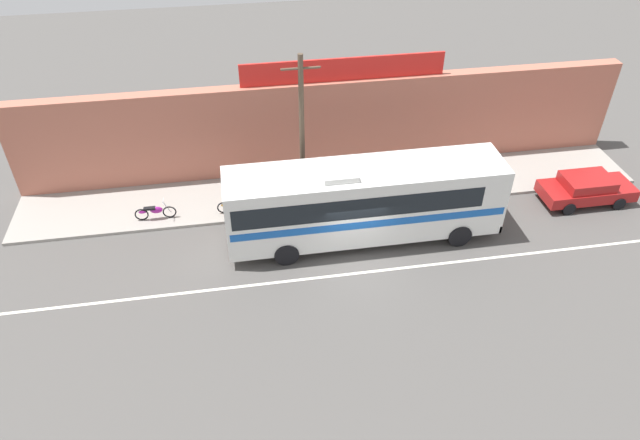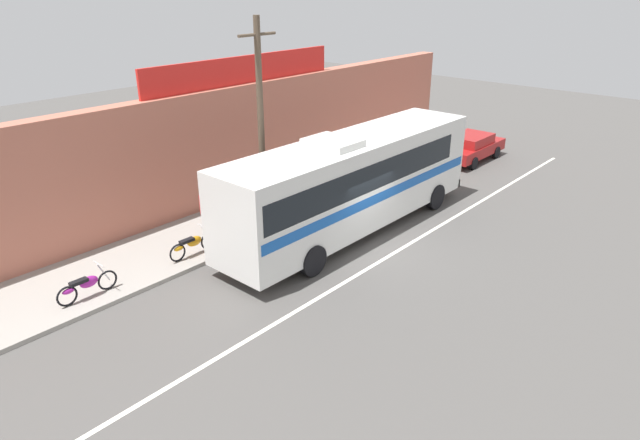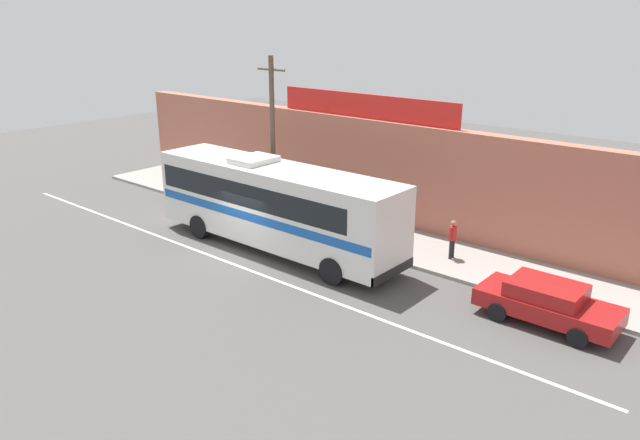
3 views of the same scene
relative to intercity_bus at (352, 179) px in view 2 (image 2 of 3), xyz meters
name	(u,v)px [view 2 (image 2 of 3)]	position (x,y,z in m)	size (l,w,h in m)	color
ground_plane	(374,247)	(-0.55, -1.48, -2.07)	(70.00, 70.00, 0.00)	#4F4C49
sidewalk_slab	(271,209)	(-0.55, 3.72, -2.00)	(30.00, 3.60, 0.14)	gray
storefront_facade	(234,144)	(-0.55, 5.87, 0.33)	(30.00, 0.70, 4.80)	#B26651
storefront_billboard	(244,70)	(0.26, 5.87, 3.28)	(9.74, 0.12, 1.10)	red
road_center_stripe	(392,254)	(-0.55, -2.28, -2.06)	(30.00, 0.14, 0.01)	silver
intercity_bus	(352,179)	(0.00, 0.00, 0.00)	(11.77, 2.67, 3.78)	silver
parked_car	(471,146)	(11.13, 0.92, -1.33)	(4.35, 1.90, 1.37)	maroon
utility_pole	(261,127)	(-2.23, 2.29, 1.98)	(1.60, 0.22, 7.54)	brown
motorcycle_black	(192,244)	(-5.31, 2.59, -1.50)	(1.88, 0.56, 0.94)	black
motorcycle_blue	(86,285)	(-9.02, 2.65, -1.50)	(1.86, 0.56, 0.94)	black
pedestrian_far_right	(204,209)	(-4.00, 3.56, -0.91)	(0.30, 0.48, 1.73)	black
pedestrian_far_left	(311,173)	(1.72, 3.57, -1.00)	(0.30, 0.48, 1.60)	brown
pedestrian_by_curb	(375,151)	(6.34, 3.56, -1.02)	(0.30, 0.48, 1.58)	black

